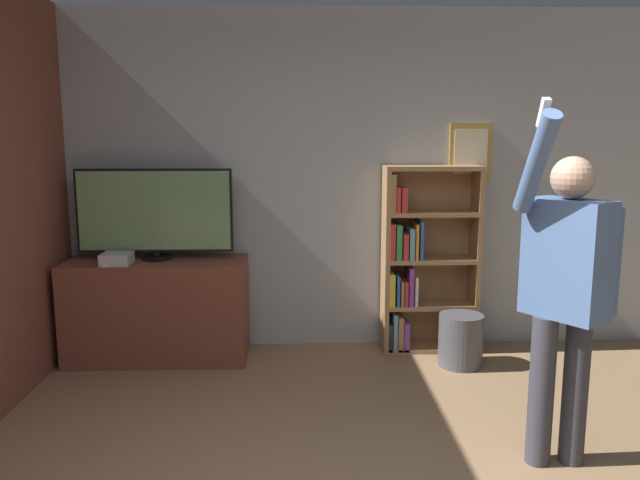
{
  "coord_description": "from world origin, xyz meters",
  "views": [
    {
      "loc": [
        -0.28,
        -2.06,
        1.72
      ],
      "look_at": [
        -0.15,
        1.73,
        1.08
      ],
      "focal_mm": 35.0,
      "sensor_mm": 36.0,
      "label": 1
    }
  ],
  "objects": [
    {
      "name": "waste_bin",
      "position": [
        0.94,
        2.39,
        0.2
      ],
      "size": [
        0.33,
        0.33,
        0.4
      ],
      "color": "#4C4C51",
      "rests_on": "ground_plane"
    },
    {
      "name": "person",
      "position": [
        1.08,
        0.97,
        0.98
      ],
      "size": [
        0.55,
        0.54,
        1.89
      ],
      "rotation": [
        0.0,
        0.0,
        -0.96
      ],
      "color": "#383842",
      "rests_on": "ground_plane"
    },
    {
      "name": "wall_back",
      "position": [
        0.0,
        2.96,
        1.35
      ],
      "size": [
        6.21,
        0.09,
        2.7
      ],
      "color": "#9EA3A8",
      "rests_on": "ground_plane"
    },
    {
      "name": "remote_loose",
      "position": [
        -1.68,
        2.45,
        0.79
      ],
      "size": [
        0.04,
        0.14,
        0.02
      ],
      "color": "white",
      "rests_on": "tv_ledge"
    },
    {
      "name": "television",
      "position": [
        -1.37,
        2.67,
        1.14
      ],
      "size": [
        1.18,
        0.22,
        0.7
      ],
      "color": "black",
      "rests_on": "tv_ledge"
    },
    {
      "name": "tv_ledge",
      "position": [
        -1.37,
        2.63,
        0.39
      ],
      "size": [
        1.36,
        0.54,
        0.78
      ],
      "color": "brown",
      "rests_on": "ground_plane"
    },
    {
      "name": "game_console",
      "position": [
        -1.62,
        2.5,
        0.82
      ],
      "size": [
        0.21,
        0.21,
        0.08
      ],
      "color": "silver",
      "rests_on": "tv_ledge"
    },
    {
      "name": "bookshelf",
      "position": [
        0.69,
        2.78,
        0.72
      ],
      "size": [
        0.75,
        0.28,
        1.48
      ],
      "color": "#997047",
      "rests_on": "ground_plane"
    }
  ]
}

